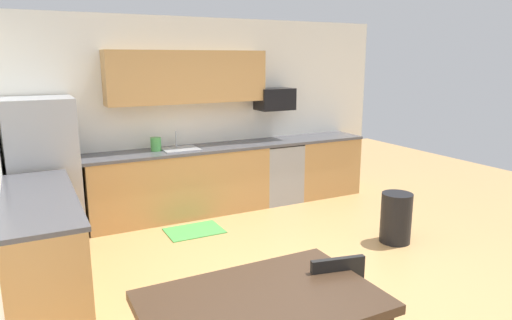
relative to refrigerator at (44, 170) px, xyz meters
The scene contains 18 objects.
ground_plane 3.23m from the refrigerator, 45.52° to the right, with size 12.00×12.00×0.00m, color tan.
wall_back 2.28m from the refrigerator, 11.16° to the left, with size 5.80×0.10×2.70m, color white.
cabinet_run_back 1.72m from the refrigerator, ahead, with size 2.48×0.60×0.90m, color tan.
cabinet_run_back_right 4.07m from the refrigerator, ahead, with size 1.07×0.60×0.90m, color tan.
cabinet_run_left 1.48m from the refrigerator, 94.83° to the right, with size 0.60×2.00×0.90m, color tan.
countertop_back 2.18m from the refrigerator, ahead, with size 4.80×0.64×0.04m, color #4C4C51.
countertop_left 1.43m from the refrigerator, 94.83° to the right, with size 0.64×2.00×0.04m, color #4C4C51.
upper_cabinets_back 2.16m from the refrigerator, ahead, with size 2.20×0.34×0.70m, color tan.
refrigerator is the anchor object (origin of this frame).
oven_range 3.24m from the refrigerator, ahead, with size 0.60×0.60×0.91m.
microwave 3.29m from the refrigerator, ahead, with size 0.54×0.36×0.32m, color black.
sink_basin 1.70m from the refrigerator, ahead, with size 0.48×0.40×0.14m, color #A5A8AD.
sink_faucet 1.72m from the refrigerator, ahead, with size 0.02×0.02×0.24m, color #B2B5BA.
dining_table 3.75m from the refrigerator, 74.78° to the right, with size 1.40×0.90×0.76m.
chair_near_table 3.99m from the refrigerator, 66.54° to the right, with size 0.47×0.47×0.85m.
trash_bin 4.19m from the refrigerator, 28.56° to the right, with size 0.36×0.36×0.60m, color black.
floor_mat 1.93m from the refrigerator, 19.25° to the right, with size 0.70×0.50×0.01m, color #4CA54C.
kettle 1.39m from the refrigerator, ahead, with size 0.14×0.14×0.20m, color #4CA54C.
Camera 1 is at (-2.35, -3.57, 2.15)m, focal length 32.08 mm.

